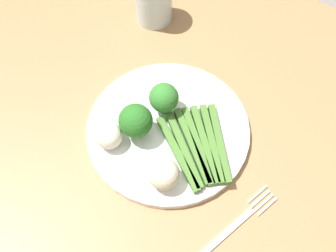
{
  "coord_description": "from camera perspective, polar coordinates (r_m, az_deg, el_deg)",
  "views": [
    {
      "loc": [
        0.18,
        -0.26,
        1.35
      ],
      "look_at": [
        -0.03,
        0.01,
        0.76
      ],
      "focal_mm": 41.04,
      "sensor_mm": 36.0,
      "label": 1
    }
  ],
  "objects": [
    {
      "name": "asparagus_bundle",
      "position": [
        0.66,
        4.46,
        -3.02
      ],
      "size": [
        0.17,
        0.16,
        0.01
      ],
      "rotation": [
        0.0,
        0.0,
        2.49
      ],
      "color": "#47752D",
      "rests_on": "plate"
    },
    {
      "name": "broccoli_near_center",
      "position": [
        0.67,
        -0.62,
        4.16
      ],
      "size": [
        0.05,
        0.05,
        0.06
      ],
      "color": "#609E3D",
      "rests_on": "plate"
    },
    {
      "name": "plate",
      "position": [
        0.69,
        0.0,
        -0.52
      ],
      "size": [
        0.29,
        0.29,
        0.01
      ],
      "primitive_type": "cylinder",
      "color": "white",
      "rests_on": "dining_table"
    },
    {
      "name": "cauliflower_left",
      "position": [
        0.65,
        -8.78,
        -1.41
      ],
      "size": [
        0.05,
        0.05,
        0.05
      ],
      "primitive_type": "sphere",
      "color": "white",
      "rests_on": "plate"
    },
    {
      "name": "broccoli_back",
      "position": [
        0.64,
        -4.83,
        0.73
      ],
      "size": [
        0.06,
        0.06,
        0.07
      ],
      "color": "#568E33",
      "rests_on": "plate"
    },
    {
      "name": "fork",
      "position": [
        0.64,
        10.18,
        -14.06
      ],
      "size": [
        0.06,
        0.16,
        0.0
      ],
      "rotation": [
        0.0,
        0.0,
        1.34
      ],
      "color": "silver",
      "rests_on": "dining_table"
    },
    {
      "name": "dining_table",
      "position": [
        0.77,
        1.23,
        -5.82
      ],
      "size": [
        1.29,
        0.96,
        0.74
      ],
      "color": "#9E754C",
      "rests_on": "ground_plane"
    },
    {
      "name": "ground_plane",
      "position": [
        1.4,
        0.71,
        -16.89
      ],
      "size": [
        6.0,
        6.0,
        0.02
      ],
      "primitive_type": "cube",
      "color": "gray"
    },
    {
      "name": "cauliflower_edge",
      "position": [
        0.61,
        -0.62,
        -7.17
      ],
      "size": [
        0.05,
        0.05,
        0.05
      ],
      "primitive_type": "sphere",
      "color": "beige",
      "rests_on": "plate"
    }
  ]
}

